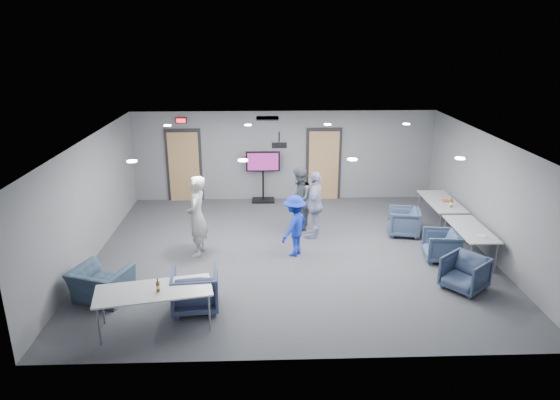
{
  "coord_description": "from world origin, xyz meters",
  "views": [
    {
      "loc": [
        -0.64,
        -10.62,
        4.91
      ],
      "look_at": [
        -0.25,
        0.31,
        1.2
      ],
      "focal_mm": 32.0,
      "sensor_mm": 36.0,
      "label": 1
    }
  ],
  "objects_px": {
    "person_d": "(294,226)",
    "table_front_left": "(154,292)",
    "chair_right_a": "(404,222)",
    "table_right_a": "(442,202)",
    "projector": "(279,144)",
    "person_c": "(315,204)",
    "chair_front_b": "(101,284)",
    "bottle_front": "(158,286)",
    "person_a": "(197,216)",
    "person_b": "(299,199)",
    "tv_stand": "(263,173)",
    "chair_right_c": "(465,273)",
    "table_right_b": "(471,230)",
    "bottle_right": "(451,203)",
    "chair_front_a": "(195,290)",
    "chair_right_b": "(441,246)"
  },
  "relations": [
    {
      "from": "chair_front_a",
      "to": "chair_right_c",
      "type": "bearing_deg",
      "value": -179.38
    },
    {
      "from": "chair_front_a",
      "to": "table_front_left",
      "type": "height_order",
      "value": "chair_front_a"
    },
    {
      "from": "person_a",
      "to": "chair_front_b",
      "type": "relative_size",
      "value": 1.85
    },
    {
      "from": "person_b",
      "to": "table_right_a",
      "type": "xyz_separation_m",
      "value": [
        3.71,
        0.0,
        -0.14
      ]
    },
    {
      "from": "chair_right_a",
      "to": "table_right_a",
      "type": "bearing_deg",
      "value": 124.89
    },
    {
      "from": "person_a",
      "to": "chair_right_b",
      "type": "height_order",
      "value": "person_a"
    },
    {
      "from": "chair_right_c",
      "to": "bottle_right",
      "type": "xyz_separation_m",
      "value": [
        0.71,
        2.83,
        0.49
      ]
    },
    {
      "from": "chair_right_a",
      "to": "bottle_right",
      "type": "xyz_separation_m",
      "value": [
        1.16,
        -0.02,
        0.49
      ]
    },
    {
      "from": "person_a",
      "to": "chair_right_b",
      "type": "relative_size",
      "value": 2.51
    },
    {
      "from": "bottle_front",
      "to": "person_d",
      "type": "bearing_deg",
      "value": 49.91
    },
    {
      "from": "table_right_a",
      "to": "tv_stand",
      "type": "xyz_separation_m",
      "value": [
        -4.64,
        2.27,
        0.19
      ]
    },
    {
      "from": "person_a",
      "to": "person_b",
      "type": "height_order",
      "value": "person_a"
    },
    {
      "from": "table_front_left",
      "to": "tv_stand",
      "type": "relative_size",
      "value": 1.34
    },
    {
      "from": "person_a",
      "to": "chair_right_c",
      "type": "distance_m",
      "value": 5.83
    },
    {
      "from": "chair_right_c",
      "to": "chair_front_b",
      "type": "distance_m",
      "value": 7.1
    },
    {
      "from": "table_right_a",
      "to": "table_front_left",
      "type": "height_order",
      "value": "same"
    },
    {
      "from": "table_right_a",
      "to": "projector",
      "type": "relative_size",
      "value": 5.09
    },
    {
      "from": "person_a",
      "to": "table_front_left",
      "type": "relative_size",
      "value": 0.9
    },
    {
      "from": "chair_front_b",
      "to": "bottle_front",
      "type": "relative_size",
      "value": 3.95
    },
    {
      "from": "chair_right_a",
      "to": "bottle_front",
      "type": "relative_size",
      "value": 2.99
    },
    {
      "from": "table_right_a",
      "to": "chair_right_a",
      "type": "bearing_deg",
      "value": 113.58
    },
    {
      "from": "person_d",
      "to": "chair_right_b",
      "type": "height_order",
      "value": "person_d"
    },
    {
      "from": "person_c",
      "to": "table_front_left",
      "type": "relative_size",
      "value": 0.82
    },
    {
      "from": "person_a",
      "to": "person_c",
      "type": "bearing_deg",
      "value": 114.55
    },
    {
      "from": "person_d",
      "to": "projector",
      "type": "height_order",
      "value": "projector"
    },
    {
      "from": "person_c",
      "to": "projector",
      "type": "bearing_deg",
      "value": -67.3
    },
    {
      "from": "chair_front_a",
      "to": "bottle_right",
      "type": "xyz_separation_m",
      "value": [
        5.97,
        3.38,
        0.44
      ]
    },
    {
      "from": "bottle_front",
      "to": "bottle_right",
      "type": "relative_size",
      "value": 0.89
    },
    {
      "from": "person_a",
      "to": "table_right_b",
      "type": "distance_m",
      "value": 6.16
    },
    {
      "from": "table_right_a",
      "to": "projector",
      "type": "height_order",
      "value": "projector"
    },
    {
      "from": "bottle_right",
      "to": "tv_stand",
      "type": "xyz_separation_m",
      "value": [
        -4.69,
        2.77,
        0.04
      ]
    },
    {
      "from": "person_a",
      "to": "person_d",
      "type": "distance_m",
      "value": 2.22
    },
    {
      "from": "chair_right_c",
      "to": "tv_stand",
      "type": "xyz_separation_m",
      "value": [
        -3.99,
        5.6,
        0.53
      ]
    },
    {
      "from": "table_right_a",
      "to": "table_right_b",
      "type": "distance_m",
      "value": 1.9
    },
    {
      "from": "projector",
      "to": "person_c",
      "type": "bearing_deg",
      "value": 6.56
    },
    {
      "from": "table_right_b",
      "to": "table_front_left",
      "type": "bearing_deg",
      "value": 111.53
    },
    {
      "from": "chair_front_a",
      "to": "table_right_a",
      "type": "relative_size",
      "value": 0.47
    },
    {
      "from": "person_b",
      "to": "tv_stand",
      "type": "xyz_separation_m",
      "value": [
        -0.92,
        2.28,
        0.05
      ]
    },
    {
      "from": "person_b",
      "to": "chair_right_a",
      "type": "bearing_deg",
      "value": 89.19
    },
    {
      "from": "chair_front_a",
      "to": "bottle_right",
      "type": "relative_size",
      "value": 2.99
    },
    {
      "from": "person_a",
      "to": "bottle_front",
      "type": "bearing_deg",
      "value": -0.0
    },
    {
      "from": "person_b",
      "to": "table_front_left",
      "type": "height_order",
      "value": "person_b"
    },
    {
      "from": "chair_right_c",
      "to": "chair_front_a",
      "type": "xyz_separation_m",
      "value": [
        -5.26,
        -0.55,
        0.04
      ]
    },
    {
      "from": "bottle_right",
      "to": "person_d",
      "type": "bearing_deg",
      "value": -165.01
    },
    {
      "from": "chair_right_c",
      "to": "table_front_left",
      "type": "height_order",
      "value": "table_front_left"
    },
    {
      "from": "chair_front_b",
      "to": "table_front_left",
      "type": "xyz_separation_m",
      "value": [
        1.22,
        -0.98,
        0.36
      ]
    },
    {
      "from": "person_c",
      "to": "bottle_right",
      "type": "relative_size",
      "value": 5.91
    },
    {
      "from": "chair_front_a",
      "to": "tv_stand",
      "type": "relative_size",
      "value": 0.56
    },
    {
      "from": "person_d",
      "to": "table_front_left",
      "type": "distance_m",
      "value": 3.89
    },
    {
      "from": "projector",
      "to": "person_a",
      "type": "bearing_deg",
      "value": -155.65
    }
  ]
}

